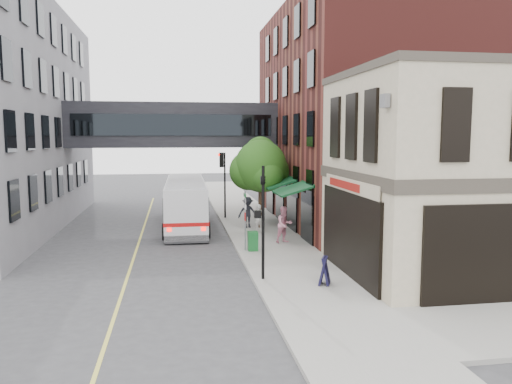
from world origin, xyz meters
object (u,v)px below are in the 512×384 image
object	(u,v)px
newspaper_box	(253,241)
pedestrian_b	(284,225)
pedestrian_c	(248,212)
sandwich_board	(325,271)
pedestrian_a	(259,218)
bus	(186,201)

from	to	relation	value
newspaper_box	pedestrian_b	bearing A→B (deg)	38.81
pedestrian_c	pedestrian_b	bearing A→B (deg)	-80.30
newspaper_box	sandwich_board	xyz separation A→B (m)	(1.83, -5.99, 0.06)
newspaper_box	pedestrian_a	bearing A→B (deg)	76.53
pedestrian_a	newspaper_box	xyz separation A→B (m)	(-1.14, -4.80, -0.33)
bus	pedestrian_a	world-z (taller)	bus
bus	pedestrian_a	distance (m)	5.31
pedestrian_c	sandwich_board	xyz separation A→B (m)	(1.17, -12.22, -0.41)
pedestrian_c	bus	bearing A→B (deg)	150.13
pedestrian_b	pedestrian_c	world-z (taller)	pedestrian_b
bus	sandwich_board	world-z (taller)	bus
bus	pedestrian_c	xyz separation A→B (m)	(3.76, -1.69, -0.55)
pedestrian_a	pedestrian_b	distance (m)	3.34
pedestrian_b	newspaper_box	xyz separation A→B (m)	(-1.94, -1.56, -0.49)
pedestrian_c	newspaper_box	size ratio (longest dim) A/B	1.98
pedestrian_c	pedestrian_a	bearing A→B (deg)	-76.94
pedestrian_c	sandwich_board	size ratio (longest dim) A/B	1.77
bus	pedestrian_b	distance (m)	8.13
pedestrian_b	bus	bearing A→B (deg)	106.06
bus	pedestrian_b	size ratio (longest dim) A/B	5.66
bus	newspaper_box	distance (m)	8.56
pedestrian_a	sandwich_board	size ratio (longest dim) A/B	1.52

